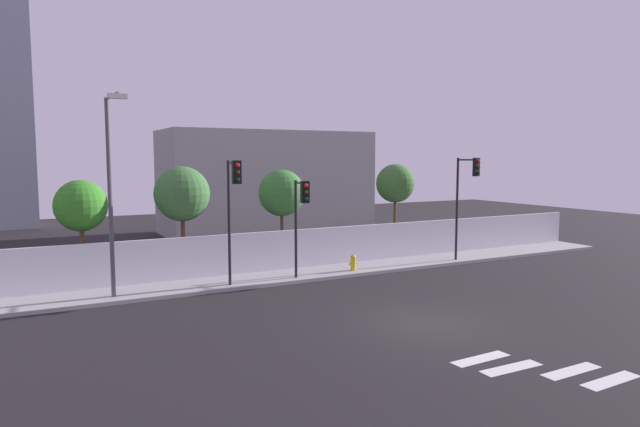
{
  "coord_description": "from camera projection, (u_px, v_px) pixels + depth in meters",
  "views": [
    {
      "loc": [
        -11.27,
        -13.8,
        5.28
      ],
      "look_at": [
        -0.41,
        6.5,
        2.99
      ],
      "focal_mm": 31.23,
      "sensor_mm": 36.0,
      "label": 1
    }
  ],
  "objects": [
    {
      "name": "ground_plane",
      "position": [
        426.0,
        323.0,
        17.92
      ],
      "size": [
        80.0,
        80.0,
        0.0
      ],
      "primitive_type": "plane",
      "color": "black"
    },
    {
      "name": "sidewalk",
      "position": [
        310.0,
        274.0,
        25.11
      ],
      "size": [
        36.0,
        2.4,
        0.15
      ],
      "primitive_type": "cube",
      "color": "#9A9A9A",
      "rests_on": "ground"
    },
    {
      "name": "perimeter_wall",
      "position": [
        298.0,
        249.0,
        26.14
      ],
      "size": [
        36.0,
        0.18,
        1.8
      ],
      "primitive_type": "cube",
      "color": "silver",
      "rests_on": "sidewalk"
    },
    {
      "name": "crosswalk_marking",
      "position": [
        542.0,
        369.0,
        13.96
      ],
      "size": [
        3.51,
        3.05,
        0.01
      ],
      "color": "silver",
      "rests_on": "ground"
    },
    {
      "name": "traffic_light_left",
      "position": [
        233.0,
        196.0,
        21.82
      ],
      "size": [
        0.34,
        1.27,
        5.05
      ],
      "color": "black",
      "rests_on": "sidewalk"
    },
    {
      "name": "traffic_light_center",
      "position": [
        301.0,
        208.0,
        23.2
      ],
      "size": [
        0.35,
        1.3,
        4.21
      ],
      "color": "black",
      "rests_on": "sidewalk"
    },
    {
      "name": "traffic_light_right",
      "position": [
        467.0,
        187.0,
        27.5
      ],
      "size": [
        0.5,
        1.29,
        5.16
      ],
      "color": "black",
      "rests_on": "sidewalk"
    },
    {
      "name": "street_lamp_curbside",
      "position": [
        111.0,
        181.0,
        20.04
      ],
      "size": [
        0.61,
        2.32,
        7.31
      ],
      "color": "#4C4C51",
      "rests_on": "sidewalk"
    },
    {
      "name": "fire_hydrant",
      "position": [
        353.0,
        262.0,
        25.52
      ],
      "size": [
        0.44,
        0.26,
        0.73
      ],
      "color": "gold",
      "rests_on": "sidewalk"
    },
    {
      "name": "roadside_tree_leftmost",
      "position": [
        81.0,
        206.0,
        22.42
      ],
      "size": [
        2.09,
        2.09,
        4.42
      ],
      "color": "brown",
      "rests_on": "ground"
    },
    {
      "name": "roadside_tree_midleft",
      "position": [
        182.0,
        194.0,
        24.31
      ],
      "size": [
        2.42,
        2.42,
        4.94
      ],
      "color": "brown",
      "rests_on": "ground"
    },
    {
      "name": "roadside_tree_midright",
      "position": [
        282.0,
        193.0,
        26.56
      ],
      "size": [
        2.24,
        2.24,
        4.75
      ],
      "color": "brown",
      "rests_on": "ground"
    },
    {
      "name": "roadside_tree_rightmost",
      "position": [
        395.0,
        184.0,
        29.64
      ],
      "size": [
        2.06,
        2.06,
        4.98
      ],
      "color": "brown",
      "rests_on": "ground"
    },
    {
      "name": "low_building_distant",
      "position": [
        267.0,
        182.0,
        40.21
      ],
      "size": [
        14.7,
        6.0,
        7.19
      ],
      "primitive_type": "cube",
      "color": "gray",
      "rests_on": "ground"
    }
  ]
}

